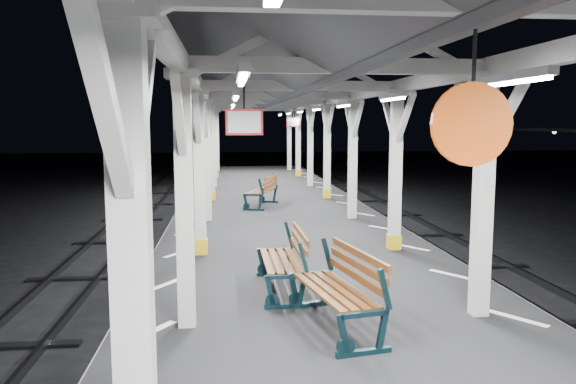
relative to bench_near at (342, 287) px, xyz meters
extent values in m
plane|color=black|center=(-0.01, 2.27, -1.54)|extent=(120.00, 120.00, 0.00)
cube|color=black|center=(-0.01, 2.27, -1.04)|extent=(6.00, 50.00, 1.00)
cube|color=silver|center=(-2.46, 2.27, -0.54)|extent=(1.00, 48.00, 0.01)
cube|color=silver|center=(2.44, 2.27, -0.54)|extent=(1.00, 48.00, 0.01)
cube|color=#2D2D33|center=(-4.46, 2.27, -1.46)|extent=(0.08, 60.00, 0.16)
cube|color=black|center=(-5.01, 2.27, -1.51)|extent=(2.20, 0.22, 0.06)
cube|color=#2D2D33|center=(4.44, 2.27, -1.46)|extent=(0.08, 60.00, 0.16)
cube|color=beige|center=(-2.01, -3.73, 1.06)|extent=(0.22, 0.22, 3.20)
cube|color=beige|center=(-2.01, -3.73, 2.72)|extent=(0.40, 0.40, 0.12)
cube|color=beige|center=(-2.01, -3.18, 2.21)|extent=(0.10, 0.99, 0.99)
cube|color=beige|center=(-2.01, -4.28, 2.21)|extent=(0.10, 0.99, 0.99)
cube|color=beige|center=(-2.01, 0.27, 1.06)|extent=(0.22, 0.22, 3.20)
cube|color=beige|center=(-2.01, 0.27, 2.72)|extent=(0.40, 0.40, 0.12)
cube|color=beige|center=(-2.01, 0.82, 2.21)|extent=(0.10, 0.99, 0.99)
cube|color=beige|center=(-2.01, -0.28, 2.21)|extent=(0.10, 0.99, 0.99)
cube|color=beige|center=(-2.01, 4.27, 1.06)|extent=(0.22, 0.22, 3.20)
cube|color=beige|center=(-2.01, 4.27, 2.72)|extent=(0.40, 0.40, 0.12)
cube|color=gold|center=(-2.01, 4.27, -0.36)|extent=(0.26, 0.26, 0.30)
cube|color=beige|center=(-2.01, 4.82, 2.21)|extent=(0.10, 0.99, 0.99)
cube|color=beige|center=(-2.01, 3.72, 2.21)|extent=(0.10, 0.99, 0.99)
cube|color=beige|center=(-2.01, 8.27, 1.06)|extent=(0.22, 0.22, 3.20)
cube|color=beige|center=(-2.01, 8.27, 2.72)|extent=(0.40, 0.40, 0.12)
cube|color=beige|center=(-2.01, 8.82, 2.21)|extent=(0.10, 0.99, 0.99)
cube|color=beige|center=(-2.01, 7.72, 2.21)|extent=(0.10, 0.99, 0.99)
cube|color=beige|center=(-2.01, 12.27, 1.06)|extent=(0.22, 0.22, 3.20)
cube|color=beige|center=(-2.01, 12.27, 2.72)|extent=(0.40, 0.40, 0.12)
cube|color=gold|center=(-2.01, 12.27, -0.36)|extent=(0.26, 0.26, 0.30)
cube|color=beige|center=(-2.01, 12.82, 2.21)|extent=(0.10, 0.99, 0.99)
cube|color=beige|center=(-2.01, 11.72, 2.21)|extent=(0.10, 0.99, 0.99)
cube|color=beige|center=(-2.01, 16.27, 1.06)|extent=(0.22, 0.22, 3.20)
cube|color=beige|center=(-2.01, 16.27, 2.72)|extent=(0.40, 0.40, 0.12)
cube|color=beige|center=(-2.01, 16.82, 2.21)|extent=(0.10, 0.99, 0.99)
cube|color=beige|center=(-2.01, 15.72, 2.21)|extent=(0.10, 0.99, 0.99)
cube|color=beige|center=(-2.01, 20.27, 1.06)|extent=(0.22, 0.22, 3.20)
cube|color=beige|center=(-2.01, 20.27, 2.72)|extent=(0.40, 0.40, 0.12)
cube|color=gold|center=(-2.01, 20.27, -0.36)|extent=(0.26, 0.26, 0.30)
cube|color=beige|center=(-2.01, 20.82, 2.21)|extent=(0.10, 0.99, 0.99)
cube|color=beige|center=(-2.01, 19.72, 2.21)|extent=(0.10, 0.99, 0.99)
cube|color=beige|center=(-2.01, 24.27, 1.06)|extent=(0.22, 0.22, 3.20)
cube|color=beige|center=(-2.01, 24.27, 2.72)|extent=(0.40, 0.40, 0.12)
cube|color=beige|center=(-2.01, 24.82, 2.21)|extent=(0.10, 0.99, 0.99)
cube|color=beige|center=(-2.01, 23.72, 2.21)|extent=(0.10, 0.99, 0.99)
cube|color=beige|center=(1.99, 0.27, 1.06)|extent=(0.22, 0.22, 3.20)
cube|color=beige|center=(1.99, 0.27, 2.72)|extent=(0.40, 0.40, 0.12)
cube|color=beige|center=(1.99, 0.82, 2.21)|extent=(0.10, 0.99, 0.99)
cube|color=beige|center=(1.99, -0.28, 2.21)|extent=(0.10, 0.99, 0.99)
cube|color=beige|center=(1.99, 4.27, 1.06)|extent=(0.22, 0.22, 3.20)
cube|color=beige|center=(1.99, 4.27, 2.72)|extent=(0.40, 0.40, 0.12)
cube|color=gold|center=(1.99, 4.27, -0.36)|extent=(0.26, 0.26, 0.30)
cube|color=beige|center=(1.99, 4.82, 2.21)|extent=(0.10, 0.99, 0.99)
cube|color=beige|center=(1.99, 3.72, 2.21)|extent=(0.10, 0.99, 0.99)
cube|color=beige|center=(1.99, 8.27, 1.06)|extent=(0.22, 0.22, 3.20)
cube|color=beige|center=(1.99, 8.27, 2.72)|extent=(0.40, 0.40, 0.12)
cube|color=beige|center=(1.99, 8.82, 2.21)|extent=(0.10, 0.99, 0.99)
cube|color=beige|center=(1.99, 7.72, 2.21)|extent=(0.10, 0.99, 0.99)
cube|color=beige|center=(1.99, 12.27, 1.06)|extent=(0.22, 0.22, 3.20)
cube|color=beige|center=(1.99, 12.27, 2.72)|extent=(0.40, 0.40, 0.12)
cube|color=gold|center=(1.99, 12.27, -0.36)|extent=(0.26, 0.26, 0.30)
cube|color=beige|center=(1.99, 12.82, 2.21)|extent=(0.10, 0.99, 0.99)
cube|color=beige|center=(1.99, 11.72, 2.21)|extent=(0.10, 0.99, 0.99)
cube|color=beige|center=(1.99, 16.27, 1.06)|extent=(0.22, 0.22, 3.20)
cube|color=beige|center=(1.99, 16.27, 2.72)|extent=(0.40, 0.40, 0.12)
cube|color=beige|center=(1.99, 16.82, 2.21)|extent=(0.10, 0.99, 0.99)
cube|color=beige|center=(1.99, 15.72, 2.21)|extent=(0.10, 0.99, 0.99)
cube|color=beige|center=(1.99, 20.27, 1.06)|extent=(0.22, 0.22, 3.20)
cube|color=beige|center=(1.99, 20.27, 2.72)|extent=(0.40, 0.40, 0.12)
cube|color=gold|center=(1.99, 20.27, -0.36)|extent=(0.26, 0.26, 0.30)
cube|color=beige|center=(1.99, 20.82, 2.21)|extent=(0.10, 0.99, 0.99)
cube|color=beige|center=(1.99, 19.72, 2.21)|extent=(0.10, 0.99, 0.99)
cube|color=beige|center=(1.99, 24.27, 1.06)|extent=(0.22, 0.22, 3.20)
cube|color=beige|center=(1.99, 24.27, 2.72)|extent=(0.40, 0.40, 0.12)
cube|color=beige|center=(1.99, 24.82, 2.21)|extent=(0.10, 0.99, 0.99)
cube|color=beige|center=(1.99, 23.72, 2.21)|extent=(0.10, 0.99, 0.99)
cube|color=beige|center=(-2.01, 2.27, 2.84)|extent=(0.18, 48.00, 0.24)
cube|color=beige|center=(1.99, 2.27, 2.84)|extent=(0.18, 48.00, 0.24)
cube|color=beige|center=(-0.01, 0.27, 2.84)|extent=(4.20, 0.14, 0.20)
cube|color=beige|center=(-0.01, 4.27, 2.84)|extent=(4.20, 0.14, 0.20)
cube|color=beige|center=(-0.01, 8.27, 2.84)|extent=(4.20, 0.14, 0.20)
cube|color=beige|center=(-0.01, 12.27, 2.84)|extent=(4.20, 0.14, 0.20)
cube|color=beige|center=(-0.01, 16.27, 2.84)|extent=(4.20, 0.14, 0.20)
cube|color=beige|center=(-0.01, 20.27, 2.84)|extent=(4.20, 0.14, 0.20)
cube|color=beige|center=(-0.01, 24.27, 2.84)|extent=(4.20, 0.14, 0.20)
cube|color=beige|center=(-0.01, 2.27, 3.76)|extent=(0.16, 48.00, 0.20)
cube|color=#47494E|center=(-1.31, 2.27, 3.38)|extent=(2.80, 49.00, 1.45)
cube|color=#47494E|center=(1.29, 2.27, 3.38)|extent=(2.80, 49.00, 1.45)
cube|color=silver|center=(-1.31, -1.73, 2.56)|extent=(0.10, 1.35, 0.08)
cube|color=white|center=(-1.31, -1.73, 2.51)|extent=(0.05, 1.25, 0.05)
cube|color=silver|center=(-1.31, 2.27, 2.56)|extent=(0.10, 1.35, 0.08)
cube|color=white|center=(-1.31, 2.27, 2.51)|extent=(0.05, 1.25, 0.05)
cube|color=silver|center=(-1.31, 6.27, 2.56)|extent=(0.10, 1.35, 0.08)
cube|color=white|center=(-1.31, 6.27, 2.51)|extent=(0.05, 1.25, 0.05)
cube|color=silver|center=(-1.31, 10.27, 2.56)|extent=(0.10, 1.35, 0.08)
cube|color=white|center=(-1.31, 10.27, 2.51)|extent=(0.05, 1.25, 0.05)
cube|color=silver|center=(-1.31, 14.27, 2.56)|extent=(0.10, 1.35, 0.08)
cube|color=white|center=(-1.31, 14.27, 2.51)|extent=(0.05, 1.25, 0.05)
cube|color=silver|center=(-1.31, 18.27, 2.56)|extent=(0.10, 1.35, 0.08)
cube|color=white|center=(-1.31, 18.27, 2.51)|extent=(0.05, 1.25, 0.05)
cube|color=silver|center=(-1.31, 22.27, 2.56)|extent=(0.10, 1.35, 0.08)
cube|color=white|center=(-1.31, 22.27, 2.51)|extent=(0.05, 1.25, 0.05)
cube|color=silver|center=(1.29, -1.73, 2.56)|extent=(0.10, 1.35, 0.08)
cube|color=white|center=(1.29, -1.73, 2.51)|extent=(0.05, 1.25, 0.05)
cube|color=silver|center=(1.29, 2.27, 2.56)|extent=(0.10, 1.35, 0.08)
cube|color=white|center=(1.29, 2.27, 2.51)|extent=(0.05, 1.25, 0.05)
cube|color=silver|center=(1.29, 6.27, 2.56)|extent=(0.10, 1.35, 0.08)
cube|color=white|center=(1.29, 6.27, 2.51)|extent=(0.05, 1.25, 0.05)
cube|color=silver|center=(1.29, 10.27, 2.56)|extent=(0.10, 1.35, 0.08)
cube|color=white|center=(1.29, 10.27, 2.51)|extent=(0.05, 1.25, 0.05)
cube|color=silver|center=(1.29, 14.27, 2.56)|extent=(0.10, 1.35, 0.08)
cube|color=white|center=(1.29, 14.27, 2.51)|extent=(0.05, 1.25, 0.05)
cube|color=silver|center=(1.29, 18.27, 2.56)|extent=(0.10, 1.35, 0.08)
cube|color=white|center=(1.29, 18.27, 2.51)|extent=(0.05, 1.25, 0.05)
cube|color=silver|center=(1.29, 22.27, 2.56)|extent=(0.10, 1.35, 0.08)
cube|color=white|center=(1.29, 22.27, 2.51)|extent=(0.05, 1.25, 0.05)
cylinder|color=black|center=(-0.01, -3.73, 2.51)|extent=(0.02, 0.02, 0.30)
cylinder|color=#E84E0C|center=(-0.01, -3.73, 2.11)|extent=(0.50, 0.04, 0.50)
cylinder|color=black|center=(-1.23, 0.63, 2.48)|extent=(0.02, 0.02, 0.36)
cube|color=red|center=(-1.23, 0.63, 2.12)|extent=(0.50, 0.03, 0.35)
cube|color=white|center=(-1.23, 0.63, 2.12)|extent=(0.44, 0.04, 0.29)
cylinder|color=black|center=(0.99, 13.92, 2.48)|extent=(0.02, 0.02, 0.36)
cube|color=red|center=(0.99, 13.92, 2.12)|extent=(0.50, 0.03, 0.35)
cube|color=white|center=(0.99, 13.92, 2.12)|extent=(0.44, 0.05, 0.29)
cube|color=black|center=(13.99, 24.27, 0.11)|extent=(0.20, 0.20, 3.30)
sphere|color=silver|center=(13.99, 18.27, 1.68)|extent=(0.20, 0.20, 0.20)
sphere|color=silver|center=(13.99, 24.27, 1.68)|extent=(0.20, 0.20, 0.20)
cube|color=#0E262E|center=(0.07, -0.91, -0.51)|extent=(0.68, 0.20, 0.07)
cube|color=#0E262E|center=(-0.18, -0.96, -0.28)|extent=(0.18, 0.09, 0.53)
cube|color=#0E262E|center=(0.29, -0.87, -0.28)|extent=(0.17, 0.09, 0.53)
cube|color=#0E262E|center=(0.31, -0.86, 0.22)|extent=(0.19, 0.09, 0.50)
cube|color=#0E262E|center=(-0.28, 0.87, -0.51)|extent=(0.68, 0.20, 0.07)
cube|color=#0E262E|center=(-0.53, 0.82, -0.28)|extent=(0.18, 0.09, 0.53)
cube|color=#0E262E|center=(-0.06, 0.92, -0.28)|extent=(0.17, 0.09, 0.53)
cube|color=#0E262E|center=(-0.04, 0.92, 0.22)|extent=(0.19, 0.09, 0.50)
cube|color=brown|center=(-0.33, -0.06, -0.03)|extent=(0.43, 1.71, 0.04)
cube|color=brown|center=(-0.18, -0.04, -0.03)|extent=(0.43, 1.71, 0.04)
cube|color=brown|center=(-0.04, -0.01, -0.03)|extent=(0.43, 1.71, 0.04)
cube|color=brown|center=(0.11, 0.02, -0.03)|extent=(0.43, 1.71, 0.04)
cube|color=brown|center=(0.18, 0.04, 0.13)|extent=(0.39, 1.71, 0.11)
cube|color=brown|center=(0.21, 0.04, 0.27)|extent=(0.39, 1.71, 0.11)
cube|color=brown|center=(0.23, 0.04, 0.42)|extent=(0.39, 1.71, 0.11)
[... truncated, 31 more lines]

